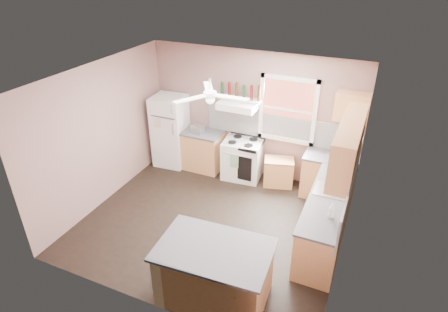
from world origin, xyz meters
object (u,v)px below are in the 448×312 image
at_px(toaster, 198,129).
at_px(stove, 242,159).
at_px(cart, 278,172).
at_px(island, 214,274).
at_px(refrigerator, 170,131).

bearing_deg(toaster, stove, 19.47).
bearing_deg(stove, toaster, 179.42).
bearing_deg(toaster, cart, 17.45).
bearing_deg(island, cart, 86.90).
bearing_deg(cart, island, -105.46).
height_order(refrigerator, stove, refrigerator).
xyz_separation_m(refrigerator, island, (2.55, -3.13, -0.38)).
bearing_deg(refrigerator, toaster, -5.52).
distance_m(toaster, cart, 1.96).
relative_size(toaster, cart, 0.47).
distance_m(toaster, island, 3.67).
distance_m(refrigerator, toaster, 0.73).
xyz_separation_m(refrigerator, stove, (1.72, 0.07, -0.38)).
bearing_deg(island, stove, 101.09).
bearing_deg(cart, refrigerator, 165.99).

